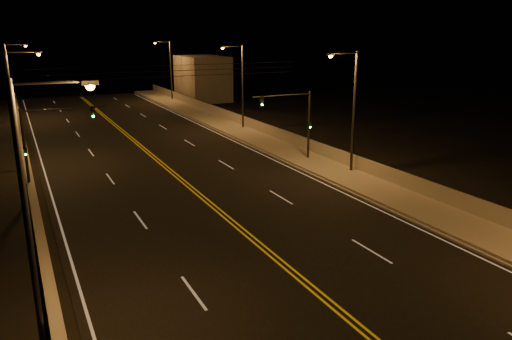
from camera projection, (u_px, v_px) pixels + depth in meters
name	position (u px, v px, depth m)	size (l,w,h in m)	color
road	(212.00, 205.00, 30.28)	(18.00, 120.00, 0.02)	black
sidewalk	(356.00, 181.00, 34.82)	(3.60, 120.00, 0.30)	#9D9684
curb	(334.00, 185.00, 34.05)	(0.14, 120.00, 0.15)	#9D9684
parapet_wall	(376.00, 169.00, 35.35)	(0.30, 120.00, 1.00)	#A19886
jersey_barrier	(38.00, 224.00, 26.02)	(0.45, 120.00, 0.97)	#A19886
distant_building_right	(202.00, 78.00, 76.42)	(6.00, 10.00, 6.64)	gray
parapet_rail	(376.00, 162.00, 35.21)	(0.06, 0.06, 120.00)	black
lane_markings	(212.00, 206.00, 30.21)	(17.32, 116.00, 0.00)	silver
streetlight_1	(351.00, 105.00, 35.51)	(2.55, 0.28, 8.92)	#2D2D33
streetlight_2	(240.00, 82.00, 52.08)	(2.55, 0.28, 8.92)	#2D2D33
streetlight_3	(169.00, 67.00, 74.39)	(2.55, 0.28, 8.92)	#2D2D33
streetlight_4	(35.00, 202.00, 15.22)	(2.55, 0.28, 8.92)	#2D2D33
streetlight_5	(16.00, 102.00, 36.82)	(2.55, 0.28, 8.92)	#2D2D33
streetlight_6	(11.00, 77.00, 57.69)	(2.55, 0.28, 8.92)	#2D2D33
traffic_signal_right	(298.00, 118.00, 39.34)	(5.11, 0.31, 5.68)	#2D2D33
traffic_signal_left	(42.00, 140.00, 31.41)	(5.11, 0.31, 5.68)	#2D2D33
overhead_wires	(162.00, 71.00, 36.52)	(22.00, 0.03, 0.83)	black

